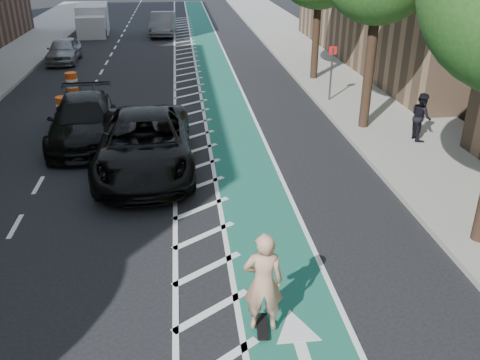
{
  "coord_description": "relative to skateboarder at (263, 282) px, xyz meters",
  "views": [
    {
      "loc": [
        1.13,
        -9.23,
        6.49
      ],
      "look_at": [
        2.47,
        2.14,
        1.1
      ],
      "focal_mm": 38.0,
      "sensor_mm": 36.0,
      "label": 1
    }
  ],
  "objects": [
    {
      "name": "bike_lane",
      "position": [
        0.61,
        12.04,
        -1.07
      ],
      "size": [
        2.0,
        90.0,
        0.01
      ],
      "primitive_type": "cube",
      "color": "#164F3B",
      "rests_on": "ground"
    },
    {
      "name": "box_truck",
      "position": [
        -7.78,
        34.18,
        -0.13
      ],
      "size": [
        2.58,
        5.1,
        2.06
      ],
      "rotation": [
        0.0,
        0.0,
        0.08
      ],
      "color": "silver",
      "rests_on": "ground"
    },
    {
      "name": "barrel_a",
      "position": [
        -5.02,
        8.85,
        -0.68
      ],
      "size": [
        0.61,
        0.61,
        0.83
      ],
      "color": "#D85A0B",
      "rests_on": "ground"
    },
    {
      "name": "barrel_b",
      "position": [
        -5.99,
        13.08,
        -0.64
      ],
      "size": [
        0.67,
        0.67,
        0.92
      ],
      "color": "#F2510C",
      "rests_on": "ground"
    },
    {
      "name": "suv_far",
      "position": [
        -4.79,
        10.43,
        -0.31
      ],
      "size": [
        2.53,
        5.47,
        1.55
      ],
      "primitive_type": "imported",
      "rotation": [
        0.0,
        0.0,
        0.07
      ],
      "color": "black",
      "rests_on": "ground"
    },
    {
      "name": "buffer_strip",
      "position": [
        -0.89,
        12.04,
        -1.07
      ],
      "size": [
        1.4,
        90.0,
        0.01
      ],
      "primitive_type": "cube",
      "color": "silver",
      "rests_on": "ground"
    },
    {
      "name": "car_grey",
      "position": [
        -2.43,
        33.11,
        -0.25
      ],
      "size": [
        1.95,
        5.11,
        1.66
      ],
      "primitive_type": "imported",
      "rotation": [
        0.0,
        0.0,
        -0.04
      ],
      "color": "slate",
      "rests_on": "ground"
    },
    {
      "name": "curb_right",
      "position": [
        4.66,
        12.04,
        -1.0
      ],
      "size": [
        0.12,
        90.0,
        0.16
      ],
      "primitive_type": "cube",
      "color": "gray",
      "rests_on": "ground"
    },
    {
      "name": "sidewalk_right",
      "position": [
        7.11,
        12.04,
        -1.0
      ],
      "size": [
        5.0,
        90.0,
        0.15
      ],
      "primitive_type": "cube",
      "color": "gray",
      "rests_on": "ground"
    },
    {
      "name": "barrel_c",
      "position": [
        -6.39,
        17.15,
        -0.63
      ],
      "size": [
        0.69,
        0.69,
        0.94
      ],
      "color": "#F8490D",
      "rests_on": "ground"
    },
    {
      "name": "sign_post",
      "position": [
        5.21,
        14.04,
        0.27
      ],
      "size": [
        0.35,
        0.08,
        2.47
      ],
      "color": "#4C4C4C",
      "rests_on": "ground"
    },
    {
      "name": "ground",
      "position": [
        -2.39,
        2.04,
        -1.08
      ],
      "size": [
        120.0,
        120.0,
        0.0
      ],
      "primitive_type": "plane",
      "color": "black",
      "rests_on": "ground"
    },
    {
      "name": "suv_near",
      "position": [
        -2.47,
        7.67,
        -0.21
      ],
      "size": [
        3.01,
        6.3,
        1.73
      ],
      "primitive_type": "imported",
      "rotation": [
        0.0,
        0.0,
        0.02
      ],
      "color": "black",
      "rests_on": "ground"
    },
    {
      "name": "skateboarder",
      "position": [
        0.0,
        0.0,
        0.0
      ],
      "size": [
        0.76,
        0.55,
        1.96
      ],
      "primitive_type": "imported",
      "rotation": [
        0.0,
        0.0,
        3.03
      ],
      "color": "tan",
      "rests_on": "skateboard"
    },
    {
      "name": "car_silver",
      "position": [
        -8.04,
        24.08,
        -0.38
      ],
      "size": [
        1.72,
        4.14,
        1.4
      ],
      "primitive_type": "imported",
      "rotation": [
        0.0,
        0.0,
        0.02
      ],
      "color": "gray",
      "rests_on": "ground"
    },
    {
      "name": "skateboard",
      "position": [
        0.0,
        0.0,
        -1.0
      ],
      "size": [
        0.28,
        0.74,
        0.1
      ],
      "rotation": [
        0.0,
        0.0,
        -0.11
      ],
      "color": "black",
      "rests_on": "ground"
    },
    {
      "name": "pedestrian",
      "position": [
        6.96,
        8.84,
        -0.1
      ],
      "size": [
        0.67,
        0.84,
        1.66
      ],
      "primitive_type": "imported",
      "rotation": [
        0.0,
        0.0,
        1.51
      ],
      "color": "black",
      "rests_on": "sidewalk_right"
    }
  ]
}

